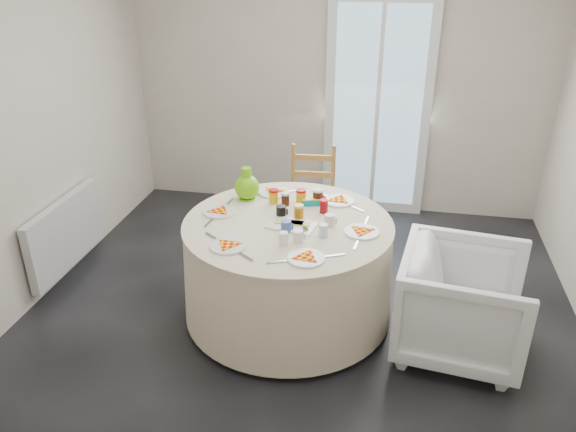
% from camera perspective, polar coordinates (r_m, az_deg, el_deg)
% --- Properties ---
extents(floor, '(4.00, 4.00, 0.00)m').
position_cam_1_polar(floor, '(4.21, 1.21, -9.91)').
color(floor, black).
rests_on(floor, ground).
extents(wall_back, '(4.00, 0.02, 2.60)m').
position_cam_1_polar(wall_back, '(5.52, 5.04, 13.66)').
color(wall_back, '#BCB5A3').
rests_on(wall_back, floor).
extents(wall_left, '(0.02, 4.00, 2.60)m').
position_cam_1_polar(wall_left, '(4.39, -25.56, 8.02)').
color(wall_left, '#BCB5A3').
rests_on(wall_left, floor).
extents(glass_door, '(1.00, 0.08, 2.10)m').
position_cam_1_polar(glass_door, '(5.50, 9.09, 10.72)').
color(glass_door, silver).
rests_on(glass_door, floor).
extents(radiator, '(0.07, 1.00, 0.55)m').
position_cam_1_polar(radiator, '(4.83, -21.60, -1.59)').
color(radiator, silver).
rests_on(radiator, floor).
extents(table, '(1.48, 1.48, 0.75)m').
position_cam_1_polar(table, '(4.01, 0.00, -5.47)').
color(table, beige).
rests_on(table, floor).
extents(wooden_chair, '(0.43, 0.42, 0.91)m').
position_cam_1_polar(wooden_chair, '(4.88, 2.39, 1.79)').
color(wooden_chair, '#B5743C').
rests_on(wooden_chair, floor).
extents(armchair, '(0.82, 0.87, 0.80)m').
position_cam_1_polar(armchair, '(3.83, 17.35, -8.20)').
color(armchair, white).
rests_on(armchair, floor).
extents(place_settings, '(1.64, 1.64, 0.02)m').
position_cam_1_polar(place_settings, '(3.82, 0.00, -0.40)').
color(place_settings, white).
rests_on(place_settings, table).
extents(jar_cluster, '(0.46, 0.27, 0.13)m').
position_cam_1_polar(jar_cluster, '(4.02, 0.92, 1.76)').
color(jar_cluster, '#AF6F25').
rests_on(jar_cluster, table).
extents(butter_tub, '(0.16, 0.13, 0.05)m').
position_cam_1_polar(butter_tub, '(4.09, 2.35, 1.67)').
color(butter_tub, '#0195A0').
rests_on(butter_tub, table).
extents(green_pitcher, '(0.21, 0.21, 0.24)m').
position_cam_1_polar(green_pitcher, '(4.15, -4.21, 3.28)').
color(green_pitcher, '#64C10C').
rests_on(green_pitcher, table).
extents(cheese_platter, '(0.35, 0.26, 0.04)m').
position_cam_1_polar(cheese_platter, '(3.77, 0.41, -0.75)').
color(cheese_platter, silver).
rests_on(cheese_platter, table).
extents(mugs_glasses, '(0.55, 0.55, 0.10)m').
position_cam_1_polar(mugs_glasses, '(3.75, 1.60, -0.24)').
color(mugs_glasses, gray).
rests_on(mugs_glasses, table).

